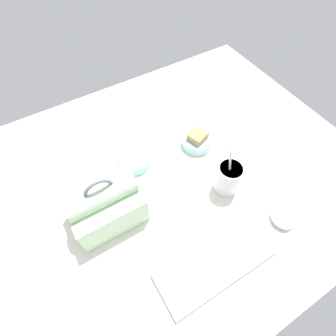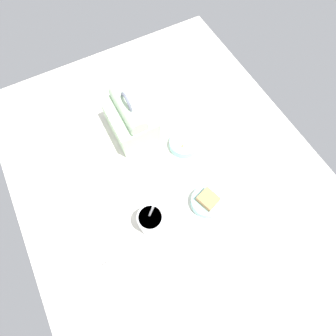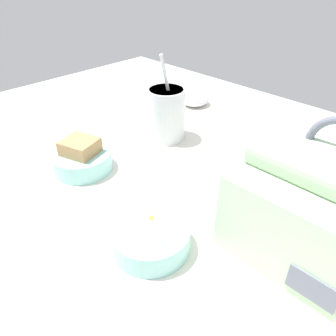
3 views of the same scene
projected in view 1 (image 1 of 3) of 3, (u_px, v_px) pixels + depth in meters
desk_surface at (167, 177)px, 93.63cm from camera, size 140.00×110.00×2.00cm
keyboard at (216, 262)px, 74.82cm from camera, size 35.21×13.67×2.10cm
lunch_bag at (106, 205)px, 77.76cm from camera, size 21.09×15.45×20.99cm
soup_cup at (228, 178)px, 85.16cm from camera, size 8.29×8.29×19.07cm
bento_bowl_sandwich at (197, 141)px, 98.74cm from camera, size 11.23×11.23×6.37cm
bento_bowl_snacks at (135, 160)px, 94.16cm from camera, size 11.28×11.28×4.87cm
computer_mouse at (282, 218)px, 81.75cm from camera, size 6.74×7.78×3.31cm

